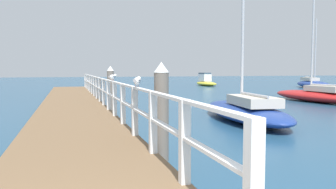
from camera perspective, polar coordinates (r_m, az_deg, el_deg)
The scene contains 10 objects.
pier_deck at distance 14.90m, azimuth -15.79°, elevation -1.98°, with size 2.47×26.78×0.38m, color brown.
pier_railing at distance 14.89m, azimuth -11.41°, elevation 1.28°, with size 0.12×25.30×1.03m.
dock_piling_near at distance 6.50m, azimuth -1.12°, elevation -2.84°, with size 0.29×0.29×1.91m.
dock_piling_far at distance 14.30m, azimuth -9.66°, elevation 0.97°, with size 0.29×0.29×1.91m.
seagull_foreground at distance 6.82m, azimuth -5.23°, elevation 2.36°, with size 0.25×0.46×0.21m.
seagull_background at distance 10.60m, azimuth -9.31°, elevation 2.99°, with size 0.32×0.41×0.21m.
boat_1 at distance 34.69m, azimuth 23.23°, elevation 1.67°, with size 3.16×6.23×6.44m.
boat_2 at distance 36.83m, azimuth 6.38°, elevation 2.20°, with size 1.39×4.39×1.42m.
boat_4 at distance 11.99m, azimuth 12.93°, elevation -2.51°, with size 2.65×6.09×7.76m.
boat_5 at distance 20.12m, azimuth 23.69°, elevation -0.03°, with size 2.06×6.21×8.31m.
Camera 1 is at (-0.19, -1.42, 1.76)m, focal length 36.13 mm.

